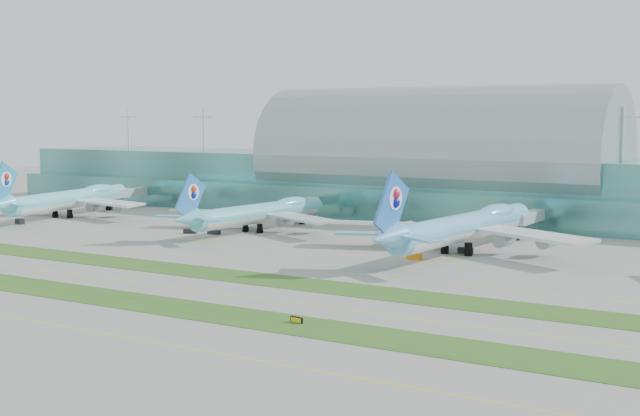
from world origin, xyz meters
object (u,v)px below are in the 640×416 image
Objects in this scene: airliner_b at (261,212)px; airliner_c at (465,225)px; terminal at (436,173)px; airliner_a at (70,198)px; taxiway_sign_east at (297,320)px.

airliner_c is (66.25, -7.16, 1.06)m from airliner_b.
terminal reaches higher than airliner_b.
terminal is 69.54m from airliner_b.
airliner_c is at bearing -2.82° from airliner_b.
taxiway_sign_east is (148.27, -89.23, -5.60)m from airliner_a.
airliner_c reaches higher than airliner_b.
airliner_b is 66.64m from airliner_c.
airliner_a reaches higher than taxiway_sign_east.
taxiway_sign_east is (72.36, -91.84, -5.13)m from airliner_b.
taxiway_sign_east is at bearing -48.42° from airliner_b.
airliner_b is 0.84× the size of airliner_c.
airliner_a is 1.08× the size of airliner_b.
airliner_b is 26.01× the size of taxiway_sign_east.
airliner_c is (142.15, -4.55, 0.59)m from airliner_a.
terminal is at bearing 70.94° from airliner_b.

